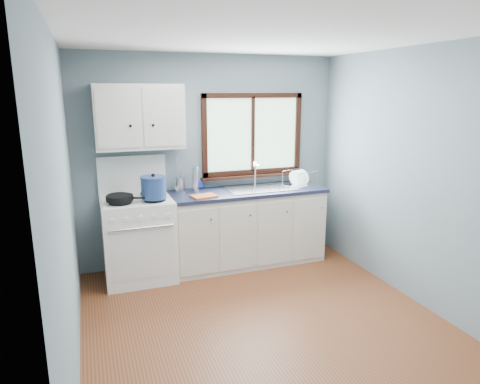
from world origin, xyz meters
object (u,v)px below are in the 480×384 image
object	(u,v)px
stockpot	(154,187)
skillet	(120,198)
thermos	(195,180)
sink	(261,194)
base_cabinets	(247,230)
utensil_crock	(180,184)
gas_range	(138,236)
dish_rack	(299,181)

from	to	relation	value
stockpot	skillet	bearing A→B (deg)	176.72
skillet	thermos	xyz separation A→B (m)	(0.88, 0.27, 0.08)
sink	stockpot	xyz separation A→B (m)	(-1.32, -0.19, 0.22)
base_cabinets	utensil_crock	xyz separation A→B (m)	(-0.77, 0.20, 0.59)
gas_range	dish_rack	world-z (taller)	gas_range
sink	skillet	size ratio (longest dim) A/B	1.88
skillet	dish_rack	bearing A→B (deg)	24.00
utensil_crock	thermos	xyz separation A→B (m)	(0.16, -0.10, 0.07)
gas_range	thermos	xyz separation A→B (m)	(0.69, 0.12, 0.58)
gas_range	base_cabinets	world-z (taller)	gas_range
stockpot	utensil_crock	bearing A→B (deg)	47.30
gas_range	utensil_crock	xyz separation A→B (m)	(0.53, 0.22, 0.51)
base_cabinets	dish_rack	bearing A→B (deg)	1.24
gas_range	stockpot	xyz separation A→B (m)	(0.17, -0.17, 0.59)
sink	dish_rack	world-z (taller)	sink
gas_range	base_cabinets	size ratio (longest dim) A/B	0.74
sink	utensil_crock	bearing A→B (deg)	168.16
gas_range	utensil_crock	distance (m)	0.77
gas_range	dish_rack	bearing A→B (deg)	0.97
stockpot	utensil_crock	xyz separation A→B (m)	(0.36, 0.39, -0.08)
stockpot	base_cabinets	bearing A→B (deg)	9.57
base_cabinets	stockpot	world-z (taller)	stockpot
skillet	thermos	size ratio (longest dim) A/B	1.50
utensil_crock	dish_rack	distance (m)	1.50
dish_rack	utensil_crock	bearing A→B (deg)	151.32
utensil_crock	thermos	world-z (taller)	utensil_crock
skillet	dish_rack	xyz separation A→B (m)	(2.20, 0.19, -0.02)
gas_range	sink	distance (m)	1.53
skillet	utensil_crock	world-z (taller)	utensil_crock
sink	base_cabinets	bearing A→B (deg)	179.87
utensil_crock	dish_rack	xyz separation A→B (m)	(1.48, -0.18, -0.03)
gas_range	sink	size ratio (longest dim) A/B	1.62
base_cabinets	skillet	bearing A→B (deg)	-173.42
base_cabinets	dish_rack	distance (m)	0.91
base_cabinets	thermos	size ratio (longest dim) A/B	6.20
stockpot	dish_rack	world-z (taller)	stockpot
sink	skillet	distance (m)	1.68
sink	utensil_crock	distance (m)	0.99
thermos	base_cabinets	bearing A→B (deg)	-9.56
skillet	thermos	bearing A→B (deg)	36.53
base_cabinets	dish_rack	xyz separation A→B (m)	(0.71, 0.02, 0.56)
thermos	dish_rack	xyz separation A→B (m)	(1.32, -0.09, -0.10)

